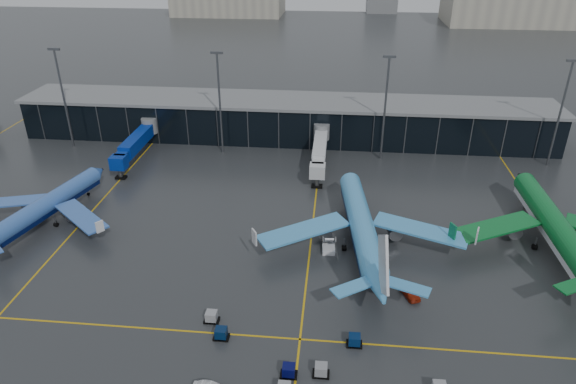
# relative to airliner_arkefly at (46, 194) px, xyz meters

# --- Properties ---
(ground) EXTENTS (600.00, 600.00, 0.00)m
(ground) POSITION_rel_airliner_arkefly_xyz_m (41.25, -13.04, -5.72)
(ground) COLOR #282B2D
(ground) RESTS_ON ground
(terminal_pier) EXTENTS (142.00, 17.00, 10.70)m
(terminal_pier) POSITION_rel_airliner_arkefly_xyz_m (41.25, 48.96, -0.30)
(terminal_pier) COLOR black
(terminal_pier) RESTS_ON ground
(jet_bridges) EXTENTS (94.00, 27.50, 7.20)m
(jet_bridges) POSITION_rel_airliner_arkefly_xyz_m (6.25, 29.95, -1.17)
(jet_bridges) COLOR #595B60
(jet_bridges) RESTS_ON ground
(flood_masts) EXTENTS (203.00, 0.50, 25.50)m
(flood_masts) POSITION_rel_airliner_arkefly_xyz_m (46.25, 36.96, 8.09)
(flood_masts) COLOR #595B60
(flood_masts) RESTS_ON ground
(distant_hangars) EXTENTS (260.00, 71.00, 22.00)m
(distant_hangars) POSITION_rel_airliner_arkefly_xyz_m (91.19, 257.04, 3.07)
(distant_hangars) COLOR #B2AD99
(distant_hangars) RESTS_ON ground
(taxi_lines) EXTENTS (220.00, 120.00, 0.02)m
(taxi_lines) POSITION_rel_airliner_arkefly_xyz_m (51.25, -2.43, -5.71)
(taxi_lines) COLOR gold
(taxi_lines) RESTS_ON ground
(airliner_arkefly) EXTENTS (40.45, 43.82, 11.45)m
(airliner_arkefly) POSITION_rel_airliner_arkefly_xyz_m (0.00, 0.00, 0.00)
(airliner_arkefly) COLOR #3A69BF
(airliner_arkefly) RESTS_ON ground
(airliner_klm_near) EXTENTS (44.03, 48.85, 13.75)m
(airliner_klm_near) POSITION_rel_airliner_arkefly_xyz_m (60.11, -2.48, 1.15)
(airliner_klm_near) COLOR #449EE0
(airliner_klm_near) RESTS_ON ground
(airliner_aer_lingus) EXTENTS (39.66, 45.08, 13.76)m
(airliner_aer_lingus) POSITION_rel_airliner_arkefly_xyz_m (94.32, 0.97, 1.16)
(airliner_aer_lingus) COLOR #0D6E2D
(airliner_aer_lingus) RESTS_ON ground
(baggage_carts) EXTENTS (33.16, 13.65, 1.70)m
(baggage_carts) POSITION_rel_airliner_arkefly_xyz_m (51.57, -32.20, -4.97)
(baggage_carts) COLOR black
(baggage_carts) RESTS_ON ground
(mobile_airstair) EXTENTS (2.40, 3.33, 3.45)m
(mobile_airstair) POSITION_rel_airliner_arkefly_xyz_m (54.57, -5.49, -4.95)
(mobile_airstair) COLOR white
(mobile_airstair) RESTS_ON ground
(service_van_red) EXTENTS (3.53, 5.02, 1.59)m
(service_van_red) POSITION_rel_airliner_arkefly_xyz_m (67.51, -16.72, -4.93)
(service_van_red) COLOR #9F220C
(service_van_red) RESTS_ON ground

